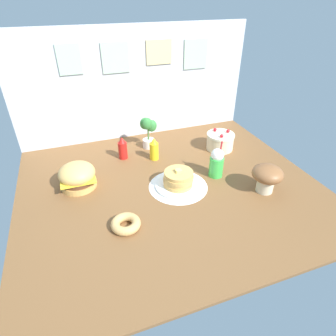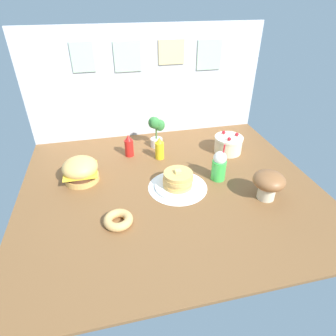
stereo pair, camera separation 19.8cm
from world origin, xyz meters
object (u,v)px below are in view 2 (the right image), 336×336
at_px(ketchup_bottle, 129,146).
at_px(potted_plant, 156,130).
at_px(mushroom_stool, 269,183).
at_px(pancake_stack, 178,181).
at_px(burger, 81,170).
at_px(cream_soda_cup, 219,166).
at_px(donut_pink_glaze, 118,220).
at_px(layer_cake, 228,144).
at_px(mustard_bottle, 160,149).

height_order(ketchup_bottle, potted_plant, potted_plant).
bearing_deg(mushroom_stool, pancake_stack, 155.71).
bearing_deg(mushroom_stool, ketchup_bottle, 136.84).
xyz_separation_m(burger, cream_soda_cup, (0.99, -0.21, 0.03)).
bearing_deg(pancake_stack, donut_pink_glaze, -148.19).
xyz_separation_m(potted_plant, mushroom_stool, (0.58, -0.90, -0.03)).
bearing_deg(ketchup_bottle, cream_soda_cup, -39.40).
relative_size(burger, potted_plant, 0.87).
height_order(ketchup_bottle, donut_pink_glaze, ketchup_bottle).
bearing_deg(cream_soda_cup, potted_plant, 119.96).
bearing_deg(layer_cake, pancake_stack, -143.77).
distance_m(burger, potted_plant, 0.76).
height_order(pancake_stack, potted_plant, potted_plant).
distance_m(cream_soda_cup, donut_pink_glaze, 0.83).
distance_m(potted_plant, mushroom_stool, 1.07).
height_order(burger, ketchup_bottle, ketchup_bottle).
distance_m(pancake_stack, donut_pink_glaze, 0.52).
height_order(cream_soda_cup, potted_plant, potted_plant).
bearing_deg(potted_plant, mushroom_stool, -56.96).
height_order(pancake_stack, layer_cake, layer_cake).
bearing_deg(pancake_stack, burger, 159.71).
relative_size(burger, pancake_stack, 0.78).
xyz_separation_m(layer_cake, mustard_bottle, (-0.60, 0.03, 0.02)).
height_order(pancake_stack, mushroom_stool, mushroom_stool).
relative_size(cream_soda_cup, mushroom_stool, 1.36).
xyz_separation_m(mustard_bottle, potted_plant, (0.01, 0.21, 0.07)).
bearing_deg(potted_plant, cream_soda_cup, -60.04).
bearing_deg(potted_plant, burger, -148.16).
relative_size(ketchup_bottle, mushroom_stool, 0.91).
xyz_separation_m(mustard_bottle, donut_pink_glaze, (-0.40, -0.71, -0.06)).
distance_m(burger, cream_soda_cup, 1.02).
height_order(burger, potted_plant, potted_plant).
height_order(pancake_stack, mustard_bottle, mustard_bottle).
bearing_deg(cream_soda_cup, donut_pink_glaze, -157.68).
relative_size(burger, donut_pink_glaze, 1.43).
distance_m(ketchup_bottle, mustard_bottle, 0.26).
bearing_deg(ketchup_bottle, mushroom_stool, -43.16).
distance_m(layer_cake, mushroom_stool, 0.66).
xyz_separation_m(burger, pancake_stack, (0.67, -0.25, -0.03)).
bearing_deg(pancake_stack, cream_soda_cup, 6.86).
relative_size(donut_pink_glaze, potted_plant, 0.61).
xyz_separation_m(cream_soda_cup, potted_plant, (-0.35, 0.61, 0.04)).
relative_size(ketchup_bottle, cream_soda_cup, 0.67).
height_order(mustard_bottle, donut_pink_glaze, mustard_bottle).
height_order(donut_pink_glaze, mushroom_stool, mushroom_stool).
bearing_deg(cream_soda_cup, ketchup_bottle, 140.60).
distance_m(layer_cake, ketchup_bottle, 0.85).
height_order(pancake_stack, ketchup_bottle, ketchup_bottle).
bearing_deg(layer_cake, donut_pink_glaze, -145.68).
distance_m(pancake_stack, layer_cake, 0.69).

